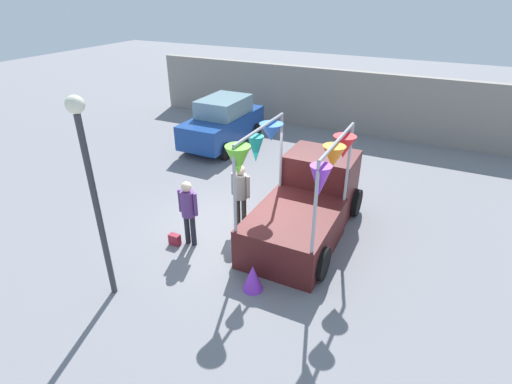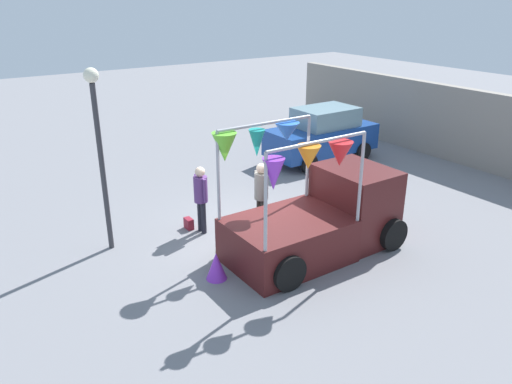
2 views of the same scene
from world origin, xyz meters
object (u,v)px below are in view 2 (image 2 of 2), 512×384
Objects in this scene: parked_car at (322,134)px; folded_kite_bundle_violet at (216,266)px; handbag at (189,223)px; person_vendor at (261,190)px; street_lamp at (98,137)px; vendor_truck at (323,214)px; person_customer at (201,193)px.

parked_car is 8.71m from folded_kite_bundle_violet.
parked_car is 14.29× the size of handbag.
street_lamp reaches higher than person_vendor.
vendor_truck is 2.35× the size of person_vendor.
vendor_truck is 3.01m from person_customer.
handbag is 2.56m from folded_kite_bundle_violet.
vendor_truck is 2.77m from folded_kite_bundle_violet.
handbag is at bearing -142.25° from vendor_truck.
person_vendor is 0.42× the size of street_lamp.
handbag is at bearing 86.86° from street_lamp.
folded_kite_bundle_violet is at bearing -55.53° from parked_car.
folded_kite_bundle_violet is (2.48, -0.61, 0.16)m from handbag.
street_lamp is (-1.18, -3.47, 1.63)m from person_vendor.
person_customer is 0.97× the size of person_vendor.
vendor_truck is 1.00× the size of street_lamp.
vendor_truck is at bearing 55.41° from street_lamp.
street_lamp is (-0.11, -1.98, 2.56)m from handbag.
person_customer is (2.78, -6.35, 0.10)m from parked_car.
vendor_truck is at bearing 85.49° from folded_kite_bundle_violet.
vendor_truck is 2.42× the size of person_customer.
handbag is (-0.35, -0.20, -0.90)m from person_customer.
person_customer is at bearing -66.33° from parked_car.
folded_kite_bundle_violet is at bearing 27.81° from street_lamp.
street_lamp reaches higher than person_customer.
street_lamp reaches higher than parked_car.
handbag is (-1.07, -1.50, -0.93)m from person_vendor.
parked_car is at bearing 138.98° from vendor_truck.
folded_kite_bundle_violet is at bearing -20.84° from person_customer.
vendor_truck is at bearing 37.75° from handbag.
person_customer is at bearing 159.16° from folded_kite_bundle_violet.
folded_kite_bundle_violet is at bearing -94.51° from vendor_truck.
parked_car is 6.67× the size of folded_kite_bundle_violet.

